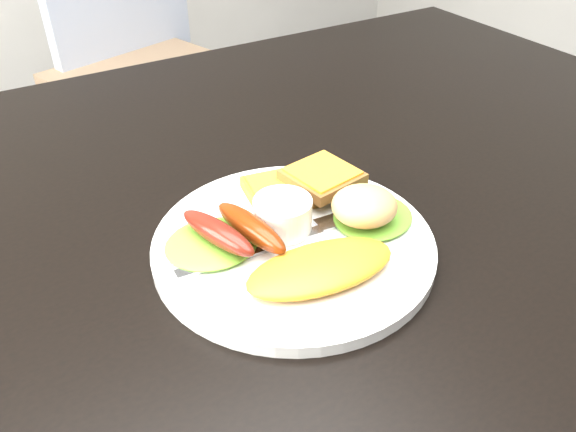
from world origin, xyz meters
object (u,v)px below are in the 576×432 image
(plate, at_px, (293,244))
(dining_chair, at_px, (152,81))
(person, at_px, (174,92))
(dining_table, at_px, (289,179))

(plate, bearing_deg, dining_chair, 78.22)
(person, xyz_separation_m, plate, (-0.11, -0.62, 0.10))
(dining_table, distance_m, plate, 0.16)
(dining_table, bearing_deg, person, 85.62)
(dining_table, relative_size, dining_chair, 2.54)
(dining_table, height_order, plate, plate)
(dining_chair, height_order, person, person)
(person, bearing_deg, dining_chair, -128.14)
(dining_table, height_order, person, person)
(dining_chair, bearing_deg, dining_table, -116.42)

